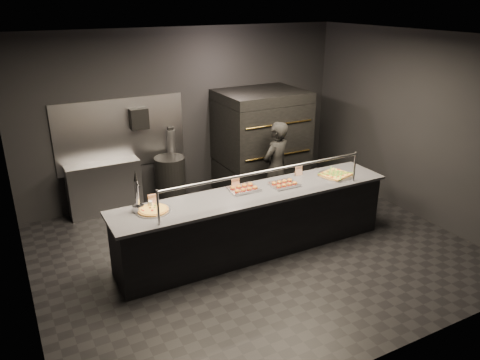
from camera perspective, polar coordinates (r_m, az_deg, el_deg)
The scene contains 15 objects.
room at distance 6.35m, azimuth 1.53°, elevation 3.36°, with size 6.04×6.00×3.00m.
service_counter at distance 6.71m, azimuth 1.83°, elevation -5.12°, with size 4.10×0.78×1.37m.
pizza_oven at distance 8.62m, azimuth 2.54°, elevation 4.62°, with size 1.50×1.23×1.91m.
prep_shelf at distance 8.22m, azimuth -16.16°, elevation -0.93°, with size 1.20×0.35×0.90m, color #99999E.
towel_dispenser at distance 8.10m, azimuth -12.24°, elevation 7.33°, with size 0.30×0.20×0.35m, color black.
fire_extinguisher at distance 8.40m, azimuth -8.39°, elevation 4.62°, with size 0.14×0.14×0.51m.
beer_tap at distance 6.04m, azimuth -12.38°, elevation -2.38°, with size 0.15×0.21×0.56m.
round_pizza at distance 6.06m, azimuth -10.54°, elevation -3.63°, with size 0.45×0.45×0.03m.
slider_tray_a at distance 6.59m, azimuth 0.47°, elevation -1.05°, with size 0.44×0.35×0.07m.
slider_tray_b at distance 6.78m, azimuth 5.43°, elevation -0.49°, with size 0.39×0.29×0.06m.
square_pizza at distance 7.26m, azimuth 11.55°, elevation 0.65°, with size 0.52×0.52×0.05m.
condiment_jar at distance 6.17m, azimuth -10.62°, elevation -2.90°, with size 0.14×0.05×0.09m.
tent_cards at distance 6.63m, azimuth -0.90°, elevation -0.44°, with size 2.43×0.04×0.15m.
trash_bin at distance 8.28m, azimuth -8.45°, elevation -0.17°, with size 0.53×0.53×0.88m, color black.
worker at distance 7.84m, azimuth 4.38°, elevation 1.48°, with size 0.58×0.38×1.59m, color black.
Camera 1 is at (-3.00, -5.19, 3.49)m, focal length 35.00 mm.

